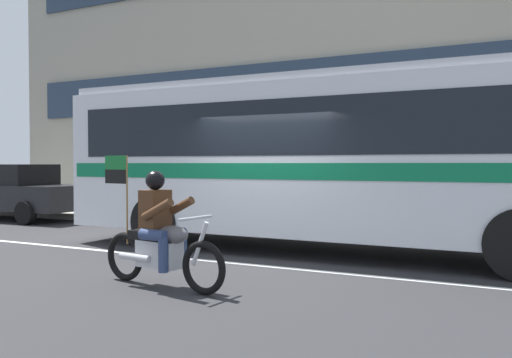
# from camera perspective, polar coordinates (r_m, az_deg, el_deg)

# --- Properties ---
(ground_plane) EXTENTS (60.00, 60.00, 0.00)m
(ground_plane) POSITION_cam_1_polar(r_m,az_deg,el_deg) (9.36, 0.96, -8.56)
(ground_plane) COLOR #2B2B2D
(sidewalk_curb) EXTENTS (28.00, 3.80, 0.15)m
(sidewalk_curb) POSITION_cam_1_polar(r_m,az_deg,el_deg) (14.08, 9.98, -4.83)
(sidewalk_curb) COLOR #A39E93
(sidewalk_curb) RESTS_ON ground_plane
(lane_center_stripe) EXTENTS (26.60, 0.14, 0.01)m
(lane_center_stripe) POSITION_cam_1_polar(r_m,az_deg,el_deg) (8.83, -0.74, -9.15)
(lane_center_stripe) COLOR silver
(lane_center_stripe) RESTS_ON ground_plane
(office_building_facade) EXTENTS (28.00, 0.89, 11.85)m
(office_building_facade) POSITION_cam_1_polar(r_m,az_deg,el_deg) (16.75, 12.41, 16.40)
(office_building_facade) COLOR gray
(office_building_facade) RESTS_ON ground_plane
(transit_bus) EXTENTS (10.86, 2.64, 3.22)m
(transit_bus) POSITION_cam_1_polar(r_m,az_deg,el_deg) (9.96, 9.25, 2.92)
(transit_bus) COLOR silver
(transit_bus) RESTS_ON ground_plane
(motorcycle_with_rider) EXTENTS (2.18, 0.68, 1.78)m
(motorcycle_with_rider) POSITION_cam_1_polar(r_m,az_deg,el_deg) (7.27, -10.22, -6.21)
(motorcycle_with_rider) COLOR black
(motorcycle_with_rider) RESTS_ON ground_plane
(parked_sedan_curbside) EXTENTS (4.45, 1.94, 1.64)m
(parked_sedan_curbside) POSITION_cam_1_polar(r_m,az_deg,el_deg) (17.30, -24.41, -1.17)
(parked_sedan_curbside) COLOR black
(parked_sedan_curbside) RESTS_ON ground_plane
(fire_hydrant) EXTENTS (0.22, 0.30, 0.75)m
(fire_hydrant) POSITION_cam_1_polar(r_m,az_deg,el_deg) (12.65, 17.83, -3.60)
(fire_hydrant) COLOR gold
(fire_hydrant) RESTS_ON sidewalk_curb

